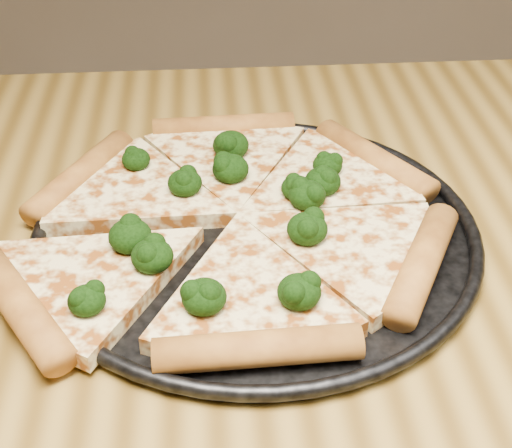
{
  "coord_description": "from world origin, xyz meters",
  "views": [
    {
      "loc": [
        -0.11,
        -0.46,
        1.15
      ],
      "look_at": [
        -0.07,
        0.08,
        0.77
      ],
      "focal_mm": 53.37,
      "sensor_mm": 36.0,
      "label": 1
    }
  ],
  "objects": [
    {
      "name": "broccoli_florets",
      "position": [
        -0.09,
        0.08,
        0.78
      ],
      "size": [
        0.24,
        0.26,
        0.03
      ],
      "color": "black",
      "rests_on": "pizza"
    },
    {
      "name": "pizza_pan",
      "position": [
        -0.07,
        0.08,
        0.76
      ],
      "size": [
        0.39,
        0.39,
        0.02
      ],
      "color": "black",
      "rests_on": "dining_table"
    },
    {
      "name": "dining_table",
      "position": [
        0.0,
        0.0,
        0.66
      ],
      "size": [
        1.2,
        0.9,
        0.75
      ],
      "color": "olive",
      "rests_on": "ground"
    },
    {
      "name": "pizza",
      "position": [
        -0.09,
        0.09,
        0.77
      ],
      "size": [
        0.42,
        0.36,
        0.03
      ],
      "rotation": [
        0.0,
        0.0,
        0.03
      ],
      "color": "beige",
      "rests_on": "pizza_pan"
    }
  ]
}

